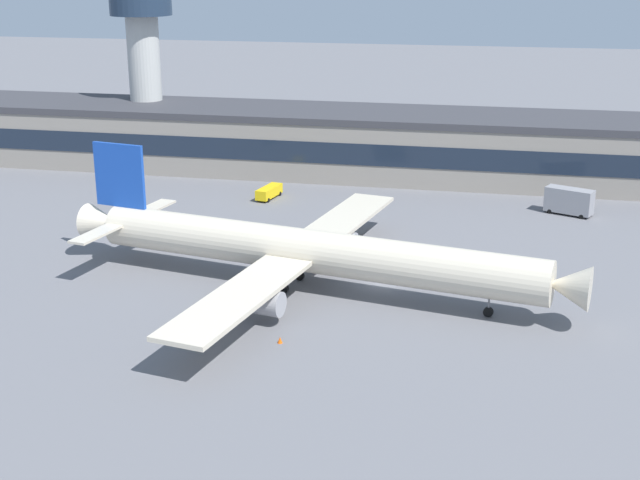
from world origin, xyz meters
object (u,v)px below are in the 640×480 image
Objects in this scene: airliner at (306,251)px; catering_truck at (570,200)px; belt_loader at (269,191)px; control_tower at (144,52)px; traffic_cone_0 at (280,340)px.

airliner is 8.38× the size of catering_truck.
belt_loader is at bearing 111.14° from airliner.
catering_truck reaches higher than belt_loader.
airliner is 9.61× the size of belt_loader.
traffic_cone_0 is at bearing -59.19° from control_tower.
airliner is 1.91× the size of control_tower.
airliner reaches higher than catering_truck.
catering_truck is at bearing 49.70° from airliner.
control_tower is 4.39× the size of catering_truck.
airliner is 94.71× the size of traffic_cone_0.
control_tower reaches higher than belt_loader.
catering_truck is at bearing 59.41° from traffic_cone_0.
control_tower reaches higher than traffic_cone_0.
traffic_cone_0 is at bearing -120.59° from catering_truck.
control_tower is at bearing 142.37° from belt_loader.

